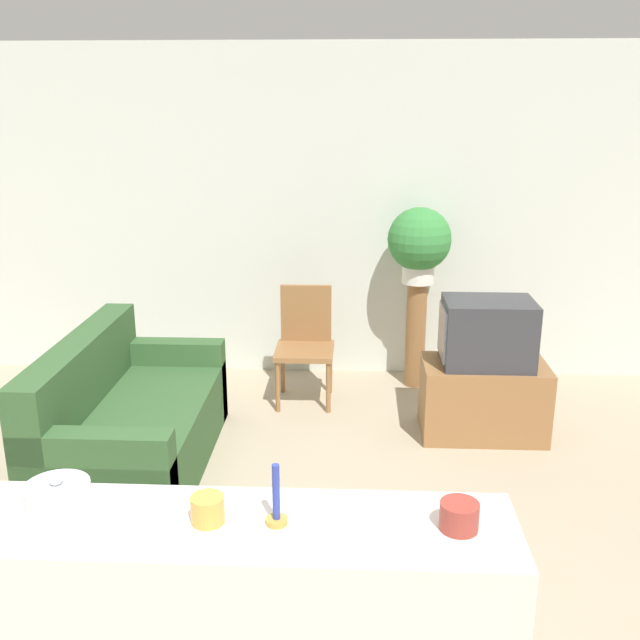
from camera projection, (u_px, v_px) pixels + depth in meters
wall_back at (279, 215)px, 5.87m from camera, size 9.00×0.06×2.70m
couch at (129, 424)px, 4.49m from camera, size 0.85×1.65×0.85m
tv_stand at (483, 399)px, 4.96m from camera, size 0.85×0.50×0.52m
television at (487, 333)px, 4.82m from camera, size 0.61×0.43×0.45m
wooden_chair at (305, 339)px, 5.50m from camera, size 0.44×0.44×0.89m
plant_stand at (416, 335)px, 5.78m from camera, size 0.16×0.16×0.87m
potted_plant at (419, 242)px, 5.56m from camera, size 0.50×0.50×0.60m
decorative_bowl at (58, 501)px, 2.28m from camera, size 0.21×0.21×0.17m
candle_jar at (208, 509)px, 2.26m from camera, size 0.11×0.11×0.09m
candlestick at (276, 506)px, 2.24m from camera, size 0.07×0.07×0.21m
coffee_tin at (459, 516)px, 2.22m from camera, size 0.12×0.12×0.09m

